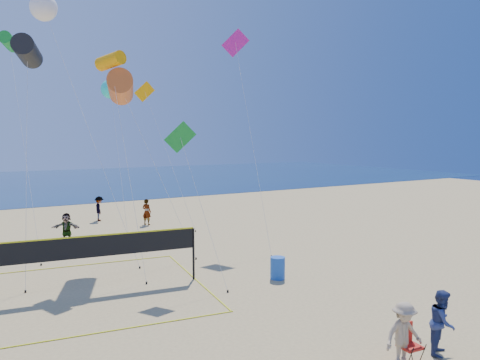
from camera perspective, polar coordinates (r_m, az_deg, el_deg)
ocean at (r=71.21m, az=-26.28°, el=-0.44°), size 140.00×50.00×0.03m
bystander_a at (r=15.64m, az=23.45°, el=-15.61°), size 1.17×1.08×1.93m
bystander_b at (r=14.46m, az=19.34°, el=-17.38°), size 1.29×0.86×1.86m
far_person_1 at (r=30.34m, az=-20.40°, el=-5.51°), size 1.74×1.36×1.84m
far_person_2 at (r=34.94m, az=-11.31°, el=-3.83°), size 0.79×0.83×1.92m
far_person_4 at (r=37.42m, az=-16.78°, el=-3.37°), size 0.96×1.35×1.90m
camp_chair at (r=14.92m, az=19.74°, el=-17.93°), size 0.64×0.77×1.22m
trash_barrel at (r=21.64m, az=4.61°, el=-10.64°), size 0.74×0.74×1.00m
volleyball_net at (r=20.48m, az=-17.59°, el=-8.49°), size 10.01×9.88×2.40m
kite_1 at (r=24.23m, az=-24.49°, el=14.05°), size 1.66×4.32×10.96m
kite_2 at (r=24.83m, az=-15.50°, el=13.77°), size 1.32×5.35×10.65m
kite_4 at (r=20.83m, az=-6.98°, el=4.16°), size 1.58×3.05×7.13m
kite_5 at (r=30.52m, az=-0.34°, el=15.17°), size 2.14×6.55×13.27m
kite_6 at (r=27.68m, az=-22.83°, el=18.80°), size 4.06×5.62×13.78m
kite_7 at (r=32.73m, az=-15.50°, el=10.61°), size 1.36×6.16×10.21m
kite_8 at (r=32.94m, az=-26.33°, el=14.84°), size 1.37×8.56×12.73m
kite_9 at (r=35.78m, az=-11.20°, el=9.56°), size 2.31×5.66×10.57m
kite_10 at (r=25.63m, az=-14.35°, el=10.88°), size 4.17×4.27×9.85m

